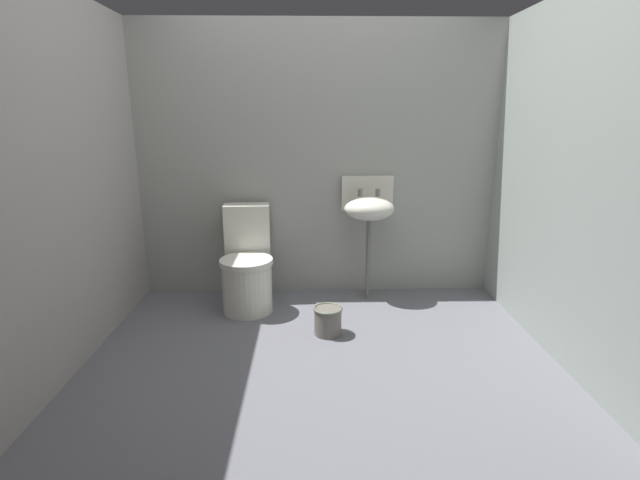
# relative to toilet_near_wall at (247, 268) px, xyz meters

# --- Properties ---
(ground_plane) EXTENTS (3.30, 2.91, 0.08)m
(ground_plane) POSITION_rel_toilet_near_wall_xyz_m (0.55, -0.90, -0.36)
(ground_plane) COLOR slate
(wall_back) EXTENTS (3.30, 0.10, 2.18)m
(wall_back) POSITION_rel_toilet_near_wall_xyz_m (0.55, 0.40, 0.77)
(wall_back) COLOR #999A92
(wall_back) RESTS_ON ground
(wall_left) EXTENTS (0.10, 2.71, 2.18)m
(wall_left) POSITION_rel_toilet_near_wall_xyz_m (-0.95, -0.80, 0.77)
(wall_left) COLOR #9C9591
(wall_left) RESTS_ON ground
(wall_right) EXTENTS (0.10, 2.71, 2.18)m
(wall_right) POSITION_rel_toilet_near_wall_xyz_m (2.05, -0.80, 0.77)
(wall_right) COLOR #919D95
(wall_right) RESTS_ON ground
(toilet_near_wall) EXTENTS (0.43, 0.62, 0.78)m
(toilet_near_wall) POSITION_rel_toilet_near_wall_xyz_m (0.00, 0.00, 0.00)
(toilet_near_wall) COLOR silver
(toilet_near_wall) RESTS_ON ground
(sink) EXTENTS (0.42, 0.35, 0.99)m
(sink) POSITION_rel_toilet_near_wall_xyz_m (0.96, 0.19, 0.43)
(sink) COLOR #645F57
(sink) RESTS_ON ground
(bucket) EXTENTS (0.20, 0.20, 0.20)m
(bucket) POSITION_rel_toilet_near_wall_xyz_m (0.61, -0.50, -0.22)
(bucket) COLOR #645F57
(bucket) RESTS_ON ground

